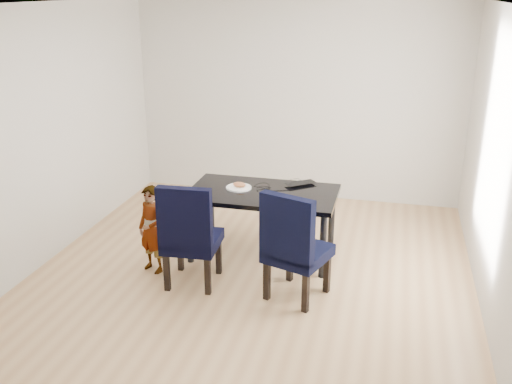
% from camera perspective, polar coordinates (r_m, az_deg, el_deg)
% --- Properties ---
extents(floor, '(4.50, 5.00, 0.01)m').
position_cam_1_polar(floor, '(6.03, -0.46, -8.29)').
color(floor, tan).
rests_on(floor, ground).
extents(ceiling, '(4.50, 5.00, 0.01)m').
position_cam_1_polar(ceiling, '(5.31, -0.55, 18.40)').
color(ceiling, white).
rests_on(ceiling, wall_back).
extents(wall_back, '(4.50, 0.01, 2.70)m').
position_cam_1_polar(wall_back, '(7.91, 4.09, 8.99)').
color(wall_back, silver).
rests_on(wall_back, ground).
extents(wall_front, '(4.50, 0.01, 2.70)m').
position_cam_1_polar(wall_front, '(3.31, -11.48, -7.44)').
color(wall_front, silver).
rests_on(wall_front, ground).
extents(wall_left, '(0.01, 5.00, 2.70)m').
position_cam_1_polar(wall_left, '(6.45, -20.39, 5.25)').
color(wall_left, silver).
rests_on(wall_left, ground).
extents(wall_right, '(0.01, 5.00, 2.70)m').
position_cam_1_polar(wall_right, '(5.44, 23.20, 2.28)').
color(wall_right, white).
rests_on(wall_right, ground).
extents(dining_table, '(1.60, 0.90, 0.75)m').
position_cam_1_polar(dining_table, '(6.30, 0.66, -3.15)').
color(dining_table, black).
rests_on(dining_table, floor).
extents(chair_left, '(0.56, 0.58, 1.09)m').
position_cam_1_polar(chair_left, '(5.69, -6.40, -4.03)').
color(chair_left, black).
rests_on(chair_left, floor).
extents(chair_right, '(0.68, 0.69, 1.10)m').
position_cam_1_polar(chair_right, '(5.42, 4.25, -5.19)').
color(chair_right, black).
rests_on(chair_right, floor).
extents(child, '(0.40, 0.34, 0.94)m').
position_cam_1_polar(child, '(6.01, -10.38, -3.71)').
color(child, orange).
rests_on(child, floor).
extents(plate, '(0.33, 0.33, 0.02)m').
position_cam_1_polar(plate, '(6.26, -1.74, 0.44)').
color(plate, white).
rests_on(plate, dining_table).
extents(sandwich, '(0.16, 0.12, 0.06)m').
position_cam_1_polar(sandwich, '(6.25, -1.68, 0.75)').
color(sandwich, '#C37345').
rests_on(sandwich, plate).
extents(laptop, '(0.41, 0.39, 0.03)m').
position_cam_1_polar(laptop, '(6.42, 4.25, 0.96)').
color(laptop, black).
rests_on(laptop, dining_table).
extents(cable_tangle, '(0.20, 0.20, 0.01)m').
position_cam_1_polar(cable_tangle, '(6.21, 0.75, 0.22)').
color(cable_tangle, black).
rests_on(cable_tangle, dining_table).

